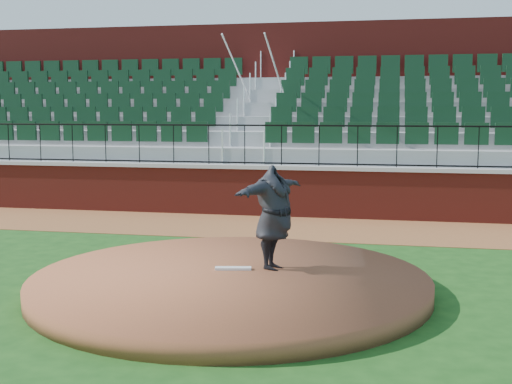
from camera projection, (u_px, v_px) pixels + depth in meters
The scene contains 10 objects.
ground at pixel (236, 289), 10.08m from camera, with size 90.00×90.00×0.00m, color #154112.
warning_track at pixel (290, 227), 15.33m from camera, with size 34.00×3.20×0.01m, color brown.
field_wall at pixel (300, 193), 16.81m from camera, with size 34.00×0.35×1.20m, color maroon.
wall_cap at pixel (300, 167), 16.73m from camera, with size 34.00×0.45×0.10m, color #B7B7B7.
wall_railing at pixel (300, 146), 16.66m from camera, with size 34.00×0.05×1.00m, color black, non-canonical shape.
seating_stands at pixel (313, 123), 19.25m from camera, with size 34.00×5.10×4.60m, color gray, non-canonical shape.
concourse_wall at pixel (323, 108), 21.91m from camera, with size 34.00×0.50×5.50m, color maroon.
pitchers_mound at pixel (230, 283), 9.97m from camera, with size 5.93×5.93×0.25m, color brown.
pitching_rubber at pixel (233, 268), 10.26m from camera, with size 0.56×0.14×0.04m, color silver.
pitcher at pixel (274, 217), 10.20m from camera, with size 1.99×0.54×1.62m, color black.
Camera 1 is at (2.27, -9.56, 2.71)m, focal length 46.77 mm.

